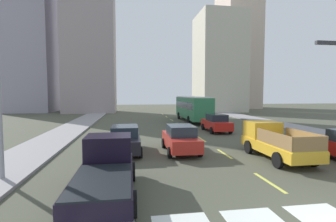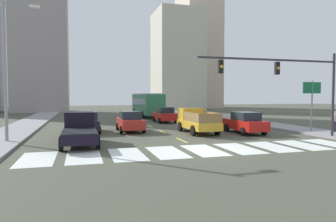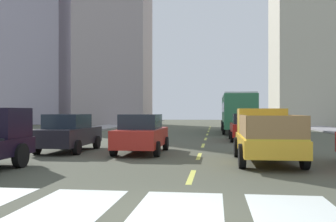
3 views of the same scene
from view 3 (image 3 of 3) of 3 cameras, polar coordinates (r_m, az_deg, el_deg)
name	(u,v)px [view 3 (image 3 of 3)]	position (r m, az deg, el deg)	size (l,w,h in m)	color
ground_plane	(177,215)	(7.05, 1.36, -15.20)	(160.00, 160.00, 0.00)	#494B3C
sidewalk_left	(32,137)	(27.81, -19.62, -3.72)	(3.29, 110.00, 0.15)	gray
crosswalk_stripe_3	(62,211)	(7.57, -15.57, -14.11)	(1.67, 3.72, 0.01)	silver
crosswalk_stripe_4	(177,214)	(7.05, 1.36, -15.17)	(1.67, 3.72, 0.01)	silver
crosswalk_stripe_5	(302,219)	(7.17, 19.33, -14.91)	(1.67, 3.72, 0.01)	silver
lane_dash_0	(191,177)	(10.95, 3.50, -9.74)	(0.16, 2.40, 0.01)	#D2D251
lane_dash_1	(199,156)	(15.90, 4.66, -6.72)	(0.16, 2.40, 0.01)	#D2D251
lane_dash_2	(203,145)	(20.87, 5.26, -5.14)	(0.16, 2.40, 0.01)	#D2D251
lane_dash_3	(206,139)	(25.85, 5.62, -4.16)	(0.16, 2.40, 0.01)	#D2D251
lane_dash_4	(207,134)	(30.84, 5.87, -3.50)	(0.16, 2.40, 0.01)	#D2D251
lane_dash_5	(208,131)	(35.83, 6.05, -3.03)	(0.16, 2.40, 0.01)	#D2D251
lane_dash_6	(209,129)	(40.82, 6.19, -2.67)	(0.16, 2.40, 0.01)	#D2D251
lane_dash_7	(210,127)	(45.82, 6.29, -2.39)	(0.16, 2.40, 0.01)	#D2D251
pickup_stakebed	(265,136)	(14.71, 14.28, -3.60)	(2.18, 5.20, 1.96)	gold
city_bus	(237,110)	(33.89, 10.31, 0.11)	(2.72, 10.80, 3.32)	#2E774B
sedan_far	(141,134)	(16.98, -3.98, -3.39)	(2.02, 4.40, 1.72)	#B5271F
sedan_near_right	(69,133)	(18.24, -14.61, -3.16)	(2.02, 4.40, 1.72)	black
sedan_near_left	(246,127)	(24.54, 11.50, -2.37)	(2.02, 4.40, 1.72)	red
block_mid_right	(44,21)	(64.13, -17.98, 12.70)	(9.18, 10.45, 32.06)	#9890A2
block_low_left	(309,49)	(54.22, 20.28, 8.72)	(9.13, 9.98, 20.28)	beige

